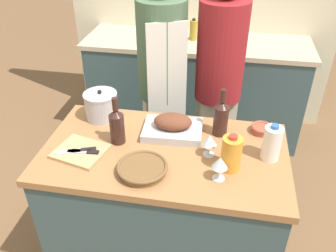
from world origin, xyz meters
name	(u,v)px	position (x,y,z in m)	size (l,w,h in m)	color
kitchen_island	(165,209)	(0.00, 0.00, 0.45)	(1.29, 0.72, 0.89)	#3D565B
back_counter	(195,88)	(0.00, 1.53, 0.46)	(1.99, 0.60, 0.93)	#3D565B
roasting_pan	(173,127)	(0.02, 0.16, 0.94)	(0.34, 0.25, 0.12)	#BCBCC1
wicker_basket	(142,168)	(-0.07, -0.19, 0.91)	(0.25, 0.25, 0.04)	brown
cutting_board	(81,151)	(-0.42, -0.10, 0.90)	(0.30, 0.27, 0.02)	tan
stock_pot	(101,106)	(-0.43, 0.25, 0.97)	(0.20, 0.20, 0.18)	#B7B7BC
mixing_bowl	(262,129)	(0.51, 0.26, 0.91)	(0.12, 0.12, 0.04)	#A84C38
juice_jug	(231,153)	(0.34, -0.09, 0.98)	(0.10, 0.10, 0.20)	orange
milk_jug	(272,143)	(0.54, 0.03, 0.98)	(0.09, 0.09, 0.20)	white
wine_bottle_green	(117,125)	(-0.26, 0.03, 1.00)	(0.08, 0.08, 0.27)	#381E19
wine_bottle_dark	(221,117)	(0.28, 0.20, 1.00)	(0.08, 0.08, 0.28)	#381E19
wine_glass_left	(210,141)	(0.23, 0.00, 0.98)	(0.07, 0.07, 0.12)	silver
wine_glass_right	(220,163)	(0.29, -0.17, 0.98)	(0.07, 0.07, 0.13)	silver
knife_chef	(77,151)	(-0.44, -0.11, 0.91)	(0.21, 0.10, 0.01)	#B7B7BC
knife_paring	(84,152)	(-0.40, -0.11, 0.91)	(0.16, 0.04, 0.01)	#B7B7BC
condiment_bottle_tall	(148,34)	(-0.40, 1.38, 1.02)	(0.05, 0.05, 0.20)	#B28E2D
condiment_bottle_short	(193,30)	(-0.04, 1.56, 1.01)	(0.07, 0.07, 0.19)	#B28E2D
condiment_bottle_extra	(184,28)	(-0.12, 1.57, 1.02)	(0.07, 0.07, 0.20)	#B28E2D
person_cook_aproned	(162,79)	(-0.16, 0.75, 0.93)	(0.35, 0.37, 1.67)	beige
person_cook_guest	(219,80)	(0.23, 0.79, 0.93)	(0.33, 0.33, 1.67)	beige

